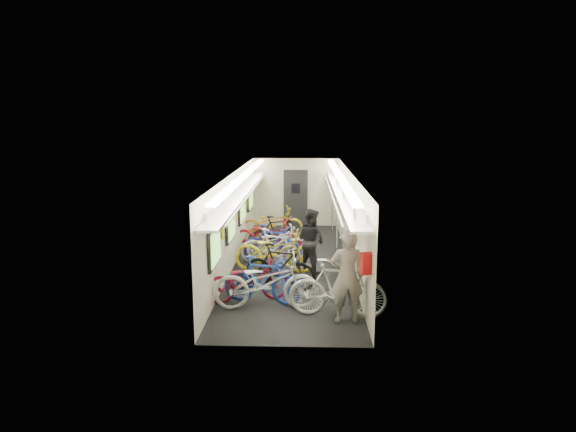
# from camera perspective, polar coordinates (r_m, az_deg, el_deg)

# --- Properties ---
(train_car_shell) EXTENTS (10.00, 10.00, 10.00)m
(train_car_shell) POSITION_cam_1_polar(r_m,az_deg,el_deg) (13.89, -0.98, 2.07)
(train_car_shell) COLOR black
(train_car_shell) RESTS_ON ground
(bicycle_0) EXTENTS (2.16, 0.91, 1.10)m
(bicycle_0) POSITION_cam_1_polar(r_m,az_deg,el_deg) (10.27, -2.45, -7.37)
(bicycle_0) COLOR silver
(bicycle_0) RESTS_ON ground
(bicycle_1) EXTENTS (1.72, 0.78, 1.00)m
(bicycle_1) POSITION_cam_1_polar(r_m,az_deg,el_deg) (10.59, -2.89, -7.13)
(bicycle_1) COLOR #1B3EA3
(bicycle_1) RESTS_ON ground
(bicycle_2) EXTENTS (1.86, 1.10, 0.92)m
(bicycle_2) POSITION_cam_1_polar(r_m,az_deg,el_deg) (10.74, -4.50, -7.09)
(bicycle_2) COLOR maroon
(bicycle_2) RESTS_ON ground
(bicycle_3) EXTENTS (1.76, 1.04, 1.02)m
(bicycle_3) POSITION_cam_1_polar(r_m,az_deg,el_deg) (11.48, -0.88, -5.63)
(bicycle_3) COLOR black
(bicycle_3) RESTS_ON ground
(bicycle_4) EXTENTS (2.08, 0.91, 1.06)m
(bicycle_4) POSITION_cam_1_polar(r_m,az_deg,el_deg) (12.73, -1.47, -3.91)
(bicycle_4) COLOR gold
(bicycle_4) RESTS_ON ground
(bicycle_5) EXTENTS (1.64, 1.08, 0.96)m
(bicycle_5) POSITION_cam_1_polar(r_m,az_deg,el_deg) (13.25, -1.59, -3.54)
(bicycle_5) COLOR silver
(bicycle_5) RESTS_ON ground
(bicycle_6) EXTENTS (1.91, 1.05, 0.95)m
(bicycle_6) POSITION_cam_1_polar(r_m,az_deg,el_deg) (13.70, -1.51, -3.09)
(bicycle_6) COLOR silver
(bicycle_6) RESTS_ON ground
(bicycle_7) EXTENTS (1.77, 1.06, 1.03)m
(bicycle_7) POSITION_cam_1_polar(r_m,az_deg,el_deg) (13.49, -1.75, -3.14)
(bicycle_7) COLOR navy
(bicycle_7) RESTS_ON ground
(bicycle_8) EXTENTS (2.11, 1.20, 1.05)m
(bicycle_8) POSITION_cam_1_polar(r_m,az_deg,el_deg) (14.35, -2.35, -2.25)
(bicycle_8) COLOR maroon
(bicycle_8) RESTS_ON ground
(bicycle_9) EXTENTS (1.72, 1.13, 1.01)m
(bicycle_9) POSITION_cam_1_polar(r_m,az_deg,el_deg) (14.94, -1.09, -1.82)
(bicycle_9) COLOR black
(bicycle_9) RESTS_ON ground
(bicycle_10) EXTENTS (2.11, 1.15, 1.05)m
(bicycle_10) POSITION_cam_1_polar(r_m,az_deg,el_deg) (16.09, -1.81, -0.83)
(bicycle_10) COLOR #C18A12
(bicycle_10) RESTS_ON ground
(bicycle_11) EXTENTS (1.95, 0.76, 1.14)m
(bicycle_11) POSITION_cam_1_polar(r_m,az_deg,el_deg) (9.90, 5.59, -8.01)
(bicycle_11) COLOR silver
(bicycle_11) RESTS_ON ground
(passenger_near) EXTENTS (0.67, 0.47, 1.75)m
(passenger_near) POSITION_cam_1_polar(r_m,az_deg,el_deg) (9.60, 6.54, -6.70)
(passenger_near) COLOR gray
(passenger_near) RESTS_ON ground
(passenger_mid) EXTENTS (0.98, 0.97, 1.59)m
(passenger_mid) POSITION_cam_1_polar(r_m,az_deg,el_deg) (12.67, 2.55, -2.74)
(passenger_mid) COLOR black
(passenger_mid) RESTS_ON ground
(backpack) EXTENTS (0.29, 0.22, 0.38)m
(backpack) POSITION_cam_1_polar(r_m,az_deg,el_deg) (9.02, 8.88, -5.22)
(backpack) COLOR red
(backpack) RESTS_ON passenger_near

